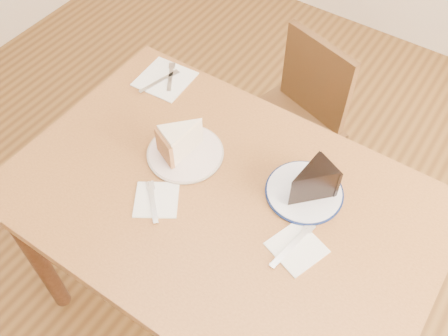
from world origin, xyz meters
The scene contains 14 objects.
ground centered at (0.00, 0.00, 0.00)m, with size 4.00×4.00×0.00m, color #462B12.
table centered at (0.00, 0.00, 0.65)m, with size 1.20×0.80×0.75m.
chair_far centered at (-0.10, 0.63, 0.43)m, with size 0.48×0.48×0.78m.
plate_cream centered at (-0.18, 0.07, 0.76)m, with size 0.22×0.22×0.01m, color silver.
plate_navy centered at (0.18, 0.14, 0.76)m, with size 0.21×0.21×0.01m, color white.
carrot_cake centered at (-0.18, 0.08, 0.81)m, with size 0.09×0.12×0.09m, color beige, non-canonical shape.
chocolate_cake centered at (0.19, 0.13, 0.81)m, with size 0.09×0.13×0.10m, color black, non-canonical shape.
napkin_cream centered at (-0.15, -0.11, 0.75)m, with size 0.12×0.12×0.00m, color white.
napkin_navy centered at (0.25, -0.02, 0.75)m, with size 0.12×0.12×0.00m, color white.
napkin_spare centered at (-0.43, 0.30, 0.75)m, with size 0.17×0.17×0.00m, color white.
fork_cream centered at (-0.15, -0.12, 0.76)m, with size 0.01×0.14×0.00m, color white.
knife_navy centered at (0.24, -0.02, 0.76)m, with size 0.02×0.17×0.00m, color silver.
fork_spare centered at (-0.42, 0.31, 0.76)m, with size 0.01×0.14×0.00m, color silver.
knife_spare centered at (-0.44, 0.27, 0.76)m, with size 0.01×0.16×0.00m, color silver.
Camera 1 is at (0.45, -0.65, 1.90)m, focal length 40.00 mm.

